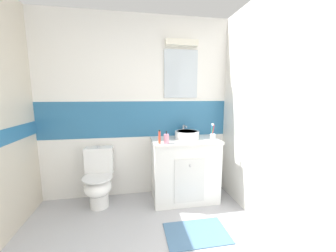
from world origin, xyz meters
name	(u,v)px	position (x,y,z in m)	size (l,w,h in m)	color
wall_back_tiled	(137,108)	(0.01, 2.45, 1.26)	(3.20, 0.20, 2.50)	white
wall_right_plain	(288,115)	(1.35, 1.20, 1.25)	(0.10, 3.48, 2.50)	white
vanity_cabinet	(184,169)	(0.63, 2.14, 0.43)	(0.89, 0.54, 0.85)	white
sink_basin	(187,134)	(0.67, 2.17, 0.91)	(0.33, 0.38, 0.17)	white
toilet	(99,179)	(-0.51, 2.15, 0.36)	(0.37, 0.50, 0.77)	white
toothbrush_cup	(213,136)	(0.95, 1.96, 0.91)	(0.06, 0.06, 0.23)	white
soap_dispenser	(166,139)	(0.34, 1.94, 0.91)	(0.06, 0.06, 0.16)	pink
toothpaste_tube_upright	(159,137)	(0.26, 1.95, 0.93)	(0.03, 0.03, 0.17)	#D84C33
bath_mat	(197,233)	(0.57, 1.40, 0.01)	(0.65, 0.43, 0.01)	#4C7299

